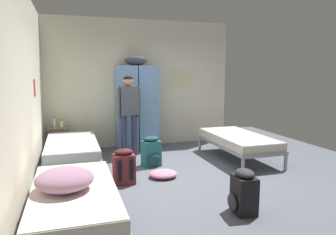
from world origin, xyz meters
TOP-DOWN VIEW (x-y plane):
  - ground_plane at (0.00, 0.00)m, footprint 7.78×7.78m
  - room_backdrop at (-1.13, 1.16)m, footprint 4.35×4.92m
  - locker_bank at (-0.14, 2.15)m, footprint 0.90×0.55m
  - shelf_unit at (-1.82, 2.17)m, footprint 0.38×0.30m
  - bed_left_front at (-1.57, -1.41)m, footprint 0.90×1.90m
  - bed_right at (1.57, 0.64)m, footprint 0.90×1.90m
  - bed_left_rear at (-1.57, 1.02)m, footprint 0.90×1.90m
  - bedding_heap at (-1.65, -1.46)m, footprint 0.59×0.61m
  - person_traveler at (-0.43, 1.54)m, footprint 0.51×0.27m
  - water_bottle at (-1.90, 2.19)m, footprint 0.06×0.06m
  - lotion_bottle at (-1.75, 2.13)m, footprint 0.06×0.06m
  - backpack_black at (0.40, -1.56)m, footprint 0.36×0.34m
  - backpack_teal at (-0.18, 0.69)m, footprint 0.35×0.37m
  - backpack_maroon at (-0.81, -0.09)m, footprint 0.33×0.34m
  - clothes_pile_pink at (-0.16, 0.00)m, footprint 0.46×0.41m

SIDE VIEW (x-z plane):
  - ground_plane at x=0.00m, z-range 0.00..0.00m
  - clothes_pile_pink at x=-0.16m, z-range 0.00..0.12m
  - backpack_black at x=0.40m, z-range -0.02..0.53m
  - backpack_teal at x=-0.18m, z-range -0.02..0.53m
  - backpack_maroon at x=-0.81m, z-range -0.02..0.53m
  - shelf_unit at x=-1.82m, z-range 0.06..0.63m
  - bed_left_front at x=-1.57m, z-range 0.14..0.63m
  - bed_right at x=1.57m, z-range 0.14..0.63m
  - bed_left_rear at x=-1.57m, z-range 0.14..0.63m
  - bedding_heap at x=-1.65m, z-range 0.49..0.72m
  - lotion_bottle at x=-1.75m, z-range 0.56..0.72m
  - water_bottle at x=-1.90m, z-range 0.56..0.77m
  - locker_bank at x=-0.14m, z-range -0.07..2.00m
  - person_traveler at x=-0.43m, z-range 0.17..1.81m
  - room_backdrop at x=-1.13m, z-range 0.00..2.89m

